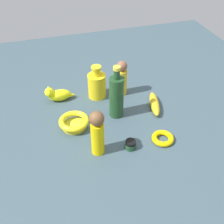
% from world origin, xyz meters
% --- Properties ---
extents(ground, '(2.00, 2.00, 0.00)m').
position_xyz_m(ground, '(0.00, 0.00, 0.00)').
color(ground, '#384C56').
extents(bottle_tall, '(0.07, 0.07, 0.26)m').
position_xyz_m(bottle_tall, '(-0.03, -0.03, 0.11)').
color(bottle_tall, '#1E4422').
rests_on(bottle_tall, ground).
extents(bangle, '(0.09, 0.09, 0.02)m').
position_xyz_m(bangle, '(-0.17, 0.19, 0.01)').
color(bangle, yellow).
rests_on(bangle, ground).
extents(banana, '(0.09, 0.19, 0.04)m').
position_xyz_m(banana, '(-0.23, -0.03, 0.02)').
color(banana, gold).
rests_on(banana, ground).
extents(bowl, '(0.14, 0.14, 0.05)m').
position_xyz_m(bowl, '(0.18, -0.01, 0.03)').
color(bowl, gold).
rests_on(bowl, ground).
extents(person_figure_child, '(0.06, 0.06, 0.21)m').
position_xyz_m(person_figure_child, '(0.11, 0.17, 0.11)').
color(person_figure_child, yellow).
rests_on(person_figure_child, ground).
extents(bottle_short, '(0.09, 0.09, 0.17)m').
position_xyz_m(bottle_short, '(0.02, -0.21, 0.07)').
color(bottle_short, yellow).
rests_on(bottle_short, ground).
extents(nail_polish_jar, '(0.05, 0.05, 0.04)m').
position_xyz_m(nail_polish_jar, '(-0.02, 0.19, 0.02)').
color(nail_polish_jar, '#1F4629').
rests_on(nail_polish_jar, ground).
extents(person_figure_adult, '(0.07, 0.07, 0.19)m').
position_xyz_m(person_figure_adult, '(-0.11, -0.19, 0.09)').
color(person_figure_adult, yellow).
rests_on(person_figure_adult, ground).
extents(cat_figurine, '(0.15, 0.06, 0.09)m').
position_xyz_m(cat_figurine, '(0.22, -0.23, 0.04)').
color(cat_figurine, yellow).
rests_on(cat_figurine, ground).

